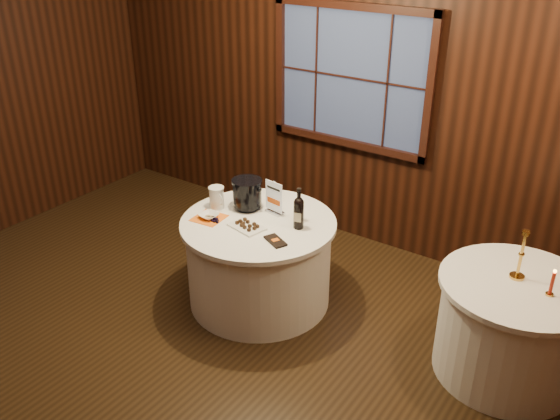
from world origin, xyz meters
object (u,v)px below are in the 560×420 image
Objects in this scene: side_table at (510,328)px; chocolate_box at (275,241)px; glass_pitcher at (217,197)px; red_candle at (552,285)px; main_table at (259,261)px; port_bottle_left at (299,207)px; brass_candlestick at (520,261)px; port_bottle_right at (299,211)px; ice_bucket at (247,194)px; cracker_bowl at (209,216)px; grape_bunch at (216,219)px; sign_stand at (274,202)px; chocolate_plate at (247,226)px.

chocolate_box is at bearing -163.58° from side_table.
glass_pitcher is 2.64m from red_candle.
main_table is 4.60× the size of port_bottle_left.
side_table is 5.36× the size of chocolate_box.
port_bottle_right is at bearing -170.98° from brass_candlestick.
ice_bucket is at bearing -174.20° from brass_candlestick.
cracker_bowl is 2.39m from brass_candlestick.
ice_bucket is 0.36m from grape_bunch.
grape_bunch is 0.42× the size of brass_candlestick.
ice_bucket is (-0.24, -0.06, 0.04)m from sign_stand.
main_table is 6.49× the size of red_candle.
cracker_bowl reaches higher than side_table.
chocolate_box is (0.53, -0.33, -0.13)m from ice_bucket.
port_bottle_right is (0.33, 0.09, 0.53)m from main_table.
ice_bucket is at bearing 173.23° from chocolate_box.
chocolate_box is 1.94m from red_candle.
sign_stand is 1.06× the size of port_bottle_left.
port_bottle_right is 1.81× the size of glass_pitcher.
glass_pitcher is at bearing -174.24° from red_candle.
port_bottle_right is at bearing -174.86° from red_candle.
brass_candlestick is (1.94, 0.16, 0.03)m from sign_stand.
brass_candlestick is (2.40, 0.36, 0.04)m from glass_pitcher.
sign_stand is 1.50× the size of red_candle.
side_table is 7.08× the size of cracker_bowl.
brass_candlestick is at bearing 13.22° from cracker_bowl.
ice_bucket is 1.70× the size of grape_bunch.
grape_bunch reaches higher than chocolate_box.
port_bottle_left is at bearing 37.71° from glass_pitcher.
brass_candlestick is at bearing 14.17° from chocolate_plate.
ice_bucket is 0.83× the size of chocolate_plate.
chocolate_box is 1.32× the size of cracker_bowl.
port_bottle_right is at bearing -40.57° from port_bottle_left.
chocolate_box is at bearing -32.42° from main_table.
main_table is 2.02m from side_table.
main_table is 0.60m from port_bottle_left.
port_bottle_right is at bearing 35.32° from chocolate_plate.
port_bottle_left is 1.70m from brass_candlestick.
chocolate_box is (0.31, -0.20, 0.39)m from main_table.
ice_bucket is 0.26m from glass_pitcher.
red_candle is at bearing 27.79° from glass_pitcher.
chocolate_plate is at bearing -167.54° from side_table.
sign_stand is at bearing 14.24° from ice_bucket.
main_table is 8.39× the size of cracker_bowl.
brass_candlestick reaches higher than glass_pitcher.
grape_bunch is at bearing -4.07° from cracker_bowl.
port_bottle_left is 1.38× the size of chocolate_box.
port_bottle_left is 0.74m from cracker_bowl.
glass_pitcher is at bearing 161.82° from chocolate_plate.
ice_bucket is 1.38× the size of glass_pitcher.
port_bottle_right is 1.88m from red_candle.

